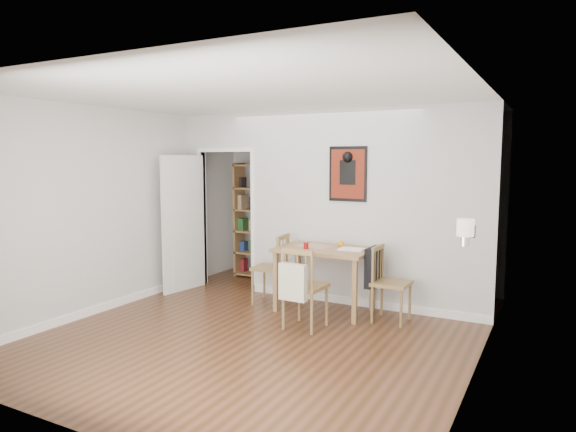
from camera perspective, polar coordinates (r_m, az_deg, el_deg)
The scene contains 15 objects.
ground at distance 6.05m, azimuth -1.90°, elevation -12.39°, with size 5.20×5.20×0.00m, color brown.
room_shell at distance 6.92m, azimuth 4.33°, elevation 0.97°, with size 5.20×5.20×5.20m.
dining_table at distance 6.56m, azimuth 4.06°, elevation -4.43°, with size 1.20×0.76×0.82m.
chair_left at distance 6.97m, azimuth -1.94°, elevation -5.85°, with size 0.52×0.52×0.94m.
chair_right at distance 6.30m, azimuth 11.25°, elevation -7.27°, with size 0.53×0.47×0.92m.
chair_front at distance 5.94m, azimuth 1.86°, elevation -7.88°, with size 0.50×0.56×0.95m.
bookshelf at distance 8.43m, azimuth -3.33°, elevation -0.58°, with size 0.79×0.32×1.88m.
fireplace at distance 5.43m, azimuth 19.88°, elevation -8.20°, with size 0.45×1.25×1.16m.
red_glass at distance 6.48m, azimuth 2.02°, elevation -3.30°, with size 0.07×0.07×0.08m, color maroon.
orange_fruit at distance 6.62m, azimuth 5.92°, elevation -3.11°, with size 0.09×0.09×0.09m, color orange.
placemat at distance 6.68m, azimuth 3.06°, elevation -3.35°, with size 0.42×0.32×0.00m, color #C0B89E.
notebook at distance 6.46m, azimuth 7.07°, elevation -3.68°, with size 0.31×0.23×0.02m, color white.
mantel_lamp at distance 4.91m, azimuth 19.11°, elevation -1.41°, with size 0.16×0.16×0.25m.
ceramic_jar_a at distance 5.48m, azimuth 19.60°, elevation -1.61°, with size 0.10×0.10×0.12m, color black.
ceramic_jar_b at distance 5.57m, azimuth 19.66°, elevation -1.57°, with size 0.08×0.08×0.11m, color black.
Camera 1 is at (2.86, -4.97, 1.94)m, focal length 32.00 mm.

